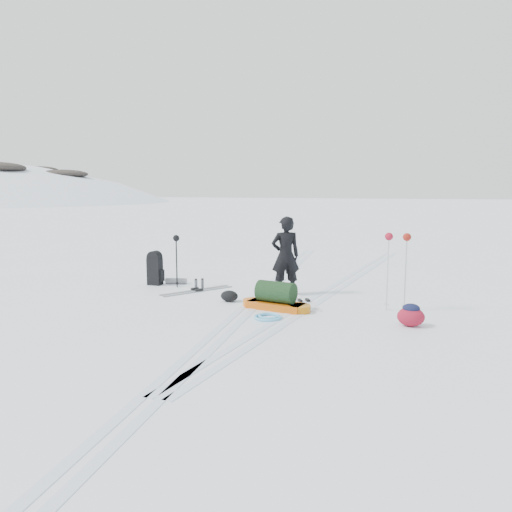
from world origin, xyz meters
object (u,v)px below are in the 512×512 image
object	(u,v)px
skier	(285,256)
ski_poles_black	(176,244)
expedition_rucksack	(158,269)
pulk_sled	(276,299)

from	to	relation	value
skier	ski_poles_black	xyz separation A→B (m)	(-2.71, 0.05, 0.16)
expedition_rucksack	skier	bearing A→B (deg)	-1.33
skier	expedition_rucksack	world-z (taller)	skier
skier	ski_poles_black	bearing A→B (deg)	-28.81
expedition_rucksack	ski_poles_black	bearing A→B (deg)	-9.36
pulk_sled	ski_poles_black	size ratio (longest dim) A/B	1.19
pulk_sled	ski_poles_black	xyz separation A→B (m)	(-2.87, 1.42, 0.82)
pulk_sled	expedition_rucksack	bearing A→B (deg)	167.85
pulk_sled	expedition_rucksack	size ratio (longest dim) A/B	1.72
skier	pulk_sled	distance (m)	1.54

